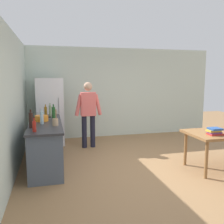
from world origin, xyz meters
TOP-DOWN VIEW (x-y plane):
  - ground_plane at (0.00, 0.00)m, footprint 14.00×14.00m
  - wall_back at (0.00, 3.00)m, footprint 6.40×0.12m
  - wall_left at (-2.60, 0.20)m, footprint 0.12×5.60m
  - kitchen_counter at (-2.00, 0.80)m, footprint 0.64×2.20m
  - refrigerator at (-1.90, 2.40)m, footprint 0.70×0.67m
  - person at (-0.95, 1.85)m, footprint 0.70×0.22m
  - dining_table at (1.40, -0.30)m, footprint 1.40×0.90m
  - cooking_pot at (-2.08, 0.96)m, footprint 0.40×0.28m
  - utensil_jar at (-1.81, 0.38)m, footprint 0.11×0.11m
  - bottle_oil_amber at (-2.00, 1.62)m, footprint 0.06×0.06m
  - bottle_water_clear at (-2.06, 0.62)m, footprint 0.07×0.07m
  - bottle_sauce_red at (-2.16, -0.07)m, footprint 0.06×0.06m
  - bottle_wine_green at (-1.83, 1.08)m, footprint 0.08×0.08m
  - bottle_wine_dark at (-2.24, 0.28)m, footprint 0.08×0.08m
  - bottle_vinegar_tall at (-1.90, 1.55)m, footprint 0.06×0.06m
  - book_stack at (1.07, -0.47)m, footprint 0.27×0.20m

SIDE VIEW (x-z plane):
  - ground_plane at x=0.00m, z-range 0.00..0.00m
  - kitchen_counter at x=-2.00m, z-range 0.00..0.90m
  - dining_table at x=1.40m, z-range 0.30..1.05m
  - book_stack at x=1.07m, z-range 0.75..0.88m
  - refrigerator at x=-1.90m, z-range 0.00..1.80m
  - cooking_pot at x=-2.08m, z-range 0.90..1.02m
  - person at x=-0.95m, z-range 0.13..1.83m
  - utensil_jar at x=-1.81m, z-range 0.82..1.14m
  - bottle_sauce_red at x=-2.16m, z-range 0.88..1.12m
  - bottle_oil_amber at x=-2.00m, z-range 0.88..1.16m
  - bottle_water_clear at x=-2.06m, z-range 0.88..1.18m
  - bottle_vinegar_tall at x=-1.90m, z-range 0.88..1.20m
  - bottle_wine_green at x=-1.83m, z-range 0.88..1.22m
  - bottle_wine_dark at x=-2.24m, z-range 0.88..1.22m
  - wall_back at x=0.00m, z-range 0.00..2.70m
  - wall_left at x=-2.60m, z-range 0.00..2.70m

